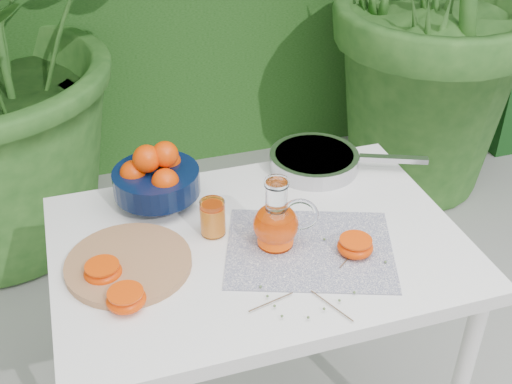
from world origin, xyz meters
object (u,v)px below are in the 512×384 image
object	(u,v)px
fruit_bowl	(156,176)
saute_pan	(315,160)
juice_pitcher	(277,223)
white_table	(258,265)
cutting_board	(129,264)

from	to	relation	value
fruit_bowl	saute_pan	distance (m)	0.47
juice_pitcher	fruit_bowl	bearing A→B (deg)	132.23
white_table	fruit_bowl	world-z (taller)	fruit_bowl
white_table	fruit_bowl	bearing A→B (deg)	130.91
cutting_board	juice_pitcher	world-z (taller)	juice_pitcher
cutting_board	fruit_bowl	bearing A→B (deg)	65.15
juice_pitcher	saute_pan	size ratio (longest dim) A/B	0.39
white_table	fruit_bowl	size ratio (longest dim) A/B	3.54
fruit_bowl	juice_pitcher	bearing A→B (deg)	-47.77
cutting_board	saute_pan	xyz separation A→B (m)	(0.58, 0.28, 0.02)
white_table	juice_pitcher	distance (m)	0.16
juice_pitcher	saute_pan	xyz separation A→B (m)	(0.22, 0.30, -0.04)
cutting_board	fruit_bowl	xyz separation A→B (m)	(0.11, 0.24, 0.07)
white_table	cutting_board	size ratio (longest dim) A/B	3.40
cutting_board	saute_pan	bearing A→B (deg)	25.86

